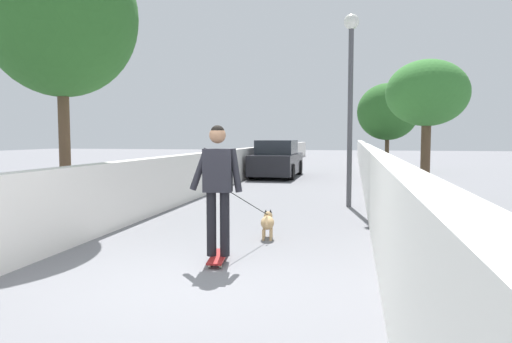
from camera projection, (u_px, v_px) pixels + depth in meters
ground_plane at (305, 178)px, 18.88m from camera, size 80.00×80.00×0.00m
wall_left at (236, 165)px, 17.37m from camera, size 48.00×0.30×1.22m
fence_right at (367, 165)px, 16.38m from camera, size 48.00×0.30×1.39m
tree_right_near at (388, 112)px, 22.81m from camera, size 2.97×2.97×4.31m
tree_right_mid at (427, 94)px, 11.57m from camera, size 2.03×2.03×3.60m
tree_left_far at (61, 16)px, 8.56m from camera, size 2.81×2.81×5.42m
lamp_post at (351, 77)px, 10.95m from camera, size 0.36×0.36×4.55m
skateboard at (218, 257)px, 6.24m from camera, size 0.82×0.31×0.08m
person_skateboarder at (218, 180)px, 6.16m from camera, size 0.27×0.72×1.75m
dog at (267, 222)px, 7.67m from camera, size 1.88×0.53×1.06m
car_near at (277, 160)px, 19.46m from camera, size 4.27×1.80×1.54m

